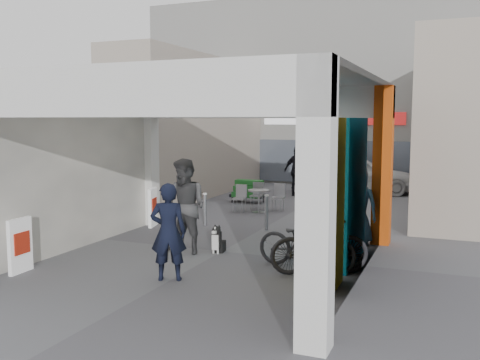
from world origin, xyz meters
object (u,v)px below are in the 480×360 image
at_px(man_elderly, 358,206).
at_px(bicycle_rear, 320,245).
at_px(bicycle_front, 306,242).
at_px(man_back_turned, 186,206).
at_px(man_crates, 298,171).
at_px(man_with_dog, 168,232).
at_px(cafe_set, 258,201).
at_px(produce_stand, 248,194).
at_px(white_van, 355,174).
at_px(border_collie, 218,241).

relative_size(man_elderly, bicycle_rear, 0.98).
distance_m(man_elderly, bicycle_front, 2.39).
bearing_deg(bicycle_front, man_back_turned, 91.29).
bearing_deg(man_crates, man_with_dog, 106.00).
distance_m(cafe_set, bicycle_front, 6.37).
xyz_separation_m(produce_stand, white_van, (2.93, 3.65, 0.44)).
xyz_separation_m(border_collie, man_crates, (-0.75, 8.64, 0.68)).
height_order(bicycle_front, bicycle_rear, bicycle_rear).
xyz_separation_m(cafe_set, man_crates, (0.23, 3.51, 0.63)).
distance_m(man_back_turned, bicycle_front, 2.67).
bearing_deg(produce_stand, man_back_turned, -73.79).
height_order(produce_stand, bicycle_rear, bicycle_rear).
bearing_deg(bicycle_front, cafe_set, 33.37).
distance_m(border_collie, man_crates, 8.70).
bearing_deg(man_with_dog, man_back_turned, -93.98).
bearing_deg(man_crates, white_van, -127.12).
height_order(man_with_dog, man_elderly, man_elderly).
xyz_separation_m(bicycle_front, bicycle_rear, (0.32, -0.27, 0.04)).
height_order(cafe_set, man_with_dog, man_with_dog).
distance_m(man_crates, bicycle_front, 9.54).
relative_size(man_back_turned, man_crates, 1.07).
bearing_deg(white_van, man_with_dog, 159.24).
height_order(man_with_dog, white_van, man_with_dog).
distance_m(man_with_dog, bicycle_front, 2.59).
relative_size(bicycle_front, white_van, 0.44).
bearing_deg(white_van, bicycle_rear, 170.82).
height_order(man_back_turned, man_crates, man_back_turned).
xyz_separation_m(man_with_dog, man_back_turned, (-0.60, 1.77, 0.14)).
bearing_deg(cafe_set, man_elderly, -42.93).
bearing_deg(cafe_set, border_collie, -79.16).
relative_size(man_elderly, man_crates, 0.96).
bearing_deg(bicycle_rear, cafe_set, 1.89).
height_order(man_with_dog, man_back_turned, man_back_turned).
distance_m(man_back_turned, bicycle_rear, 3.00).
distance_m(border_collie, bicycle_front, 2.10).
distance_m(border_collie, man_with_dog, 2.16).
height_order(man_elderly, white_van, man_elderly).
relative_size(man_with_dog, man_back_turned, 0.86).
bearing_deg(bicycle_rear, man_elderly, -32.78).
bearing_deg(produce_stand, man_elderly, -41.16).
relative_size(cafe_set, man_elderly, 0.77).
bearing_deg(border_collie, bicycle_front, -22.22).
bearing_deg(bicycle_rear, man_back_turned, 53.79).
distance_m(man_with_dog, man_back_turned, 1.87).
height_order(cafe_set, bicycle_rear, bicycle_rear).
bearing_deg(white_van, man_crates, 115.04).
distance_m(cafe_set, man_elderly, 4.90).
xyz_separation_m(man_elderly, man_crates, (-3.33, 6.82, 0.04)).
relative_size(cafe_set, border_collie, 2.25).
relative_size(man_crates, white_van, 0.43).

